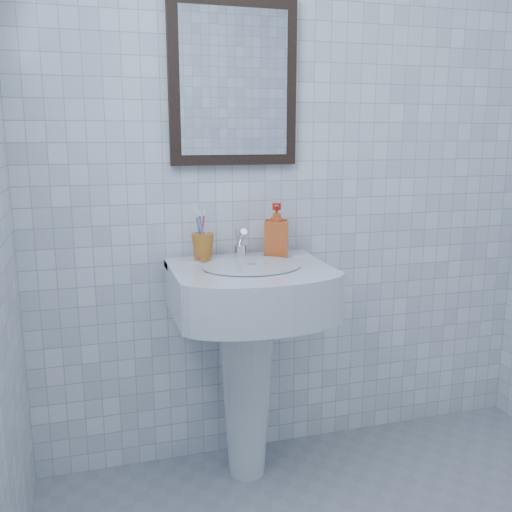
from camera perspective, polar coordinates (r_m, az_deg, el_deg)
name	(u,v)px	position (r m, az deg, el deg)	size (l,w,h in m)	color
wall_back	(297,161)	(2.37, 4.14, 9.44)	(2.20, 0.02, 2.50)	white
washbasin	(248,335)	(2.22, -0.81, -7.95)	(0.58, 0.42, 0.89)	silver
faucet	(240,246)	(2.23, -1.57, 1.06)	(0.05, 0.11, 0.12)	silver
toothbrush_cup	(203,247)	(2.19, -5.35, 0.94)	(0.09, 0.09, 0.10)	#C06E20
soap_dispenser	(276,230)	(2.26, 2.06, 2.65)	(0.09, 0.09, 0.21)	#BD3B12
wall_mirror	(234,83)	(2.28, -2.26, 16.91)	(0.50, 0.04, 0.62)	black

